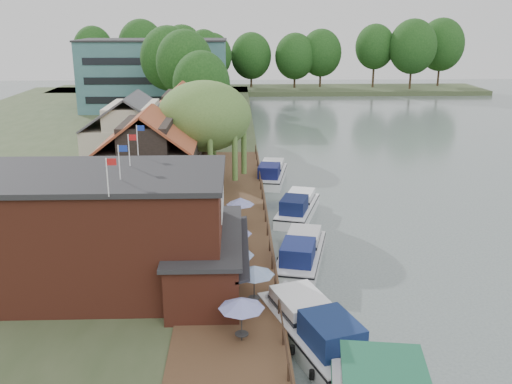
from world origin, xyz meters
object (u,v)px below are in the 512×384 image
object	(u,v)px
umbrella_5	(240,212)
cruiser_3	(271,171)
cottage_c	(181,121)
umbrella_1	(254,285)
umbrella_0	(242,319)
cruiser_1	(301,249)
hotel_block	(155,75)
cottage_a	(149,161)
umbrella_3	(238,243)
cruiser_2	(298,204)
umbrella_2	(235,265)
willow	(205,137)
cottage_b	(134,137)
umbrella_4	(229,228)
cruiser_0	(313,324)
pub	(130,231)

from	to	relation	value
umbrella_5	cruiser_3	xyz separation A→B (m)	(3.39, 16.60, -1.15)
cottage_c	umbrella_1	world-z (taller)	cottage_c
umbrella_0	cruiser_1	bearing A→B (deg)	69.66
hotel_block	cottage_a	xyz separation A→B (m)	(7.00, -56.00, -1.90)
umbrella_3	cruiser_2	size ratio (longest dim) A/B	0.26
cottage_c	umbrella_2	xyz separation A→B (m)	(6.26, -33.93, -2.96)
cottage_a	willow	xyz separation A→B (m)	(4.50, 5.00, 0.96)
willow	umbrella_1	bearing A→B (deg)	-80.31
cottage_b	cruiser_2	world-z (taller)	cottage_b
cruiser_3	umbrella_3	bearing A→B (deg)	-89.09
umbrella_4	cruiser_2	xyz separation A→B (m)	(5.94, 8.89, -1.17)
umbrella_3	willow	bearing A→B (deg)	100.25
cottage_c	umbrella_2	distance (m)	34.63
cruiser_0	cruiser_3	distance (m)	31.91
cottage_a	umbrella_1	distance (m)	19.78
umbrella_1	cottage_b	bearing A→B (deg)	112.33
cottage_b	cruiser_1	bearing A→B (deg)	-53.19
umbrella_2	umbrella_4	distance (m)	6.37
umbrella_1	umbrella_5	distance (m)	12.69
hotel_block	umbrella_1	xyz separation A→B (m)	(15.37, -73.68, -4.86)
umbrella_3	umbrella_5	bearing A→B (deg)	87.88
willow	umbrella_1	xyz separation A→B (m)	(3.87, -22.68, -3.93)
willow	umbrella_5	bearing A→B (deg)	-72.38
cruiser_0	pub	bearing A→B (deg)	134.35
cottage_a	cottage_c	distance (m)	19.03
hotel_block	willow	distance (m)	52.29
cottage_b	willow	world-z (taller)	willow
cottage_c	umbrella_2	bearing A→B (deg)	-79.54
umbrella_1	cruiser_1	distance (m)	8.59
willow	umbrella_5	distance (m)	11.22
hotel_block	umbrella_5	bearing A→B (deg)	-76.47
umbrella_5	cruiser_1	distance (m)	6.60
umbrella_0	umbrella_5	bearing A→B (deg)	89.80
cruiser_0	hotel_block	bearing A→B (deg)	84.94
cruiser_1	umbrella_2	bearing A→B (deg)	-119.54
umbrella_0	umbrella_3	xyz separation A→B (m)	(-0.17, 10.24, 0.00)
hotel_block	cottage_b	bearing A→B (deg)	-85.03
umbrella_2	umbrella_4	bearing A→B (deg)	94.09
umbrella_1	umbrella_3	distance (m)	6.45
hotel_block	umbrella_5	world-z (taller)	hotel_block
umbrella_5	cottage_c	bearing A→B (deg)	105.55
hotel_block	cruiser_3	world-z (taller)	hotel_block
cruiser_2	willow	bearing A→B (deg)	167.11
willow	cruiser_1	world-z (taller)	willow
pub	cruiser_3	xyz separation A→B (m)	(10.07, 26.59, -3.51)
cottage_b	cruiser_2	size ratio (longest dim) A/B	1.03
umbrella_4	cruiser_3	size ratio (longest dim) A/B	0.26
cruiser_1	umbrella_0	bearing A→B (deg)	-96.85
willow	cruiser_0	xyz separation A→B (m)	(6.94, -25.32, -4.94)
cottage_b	umbrella_4	world-z (taller)	cottage_b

